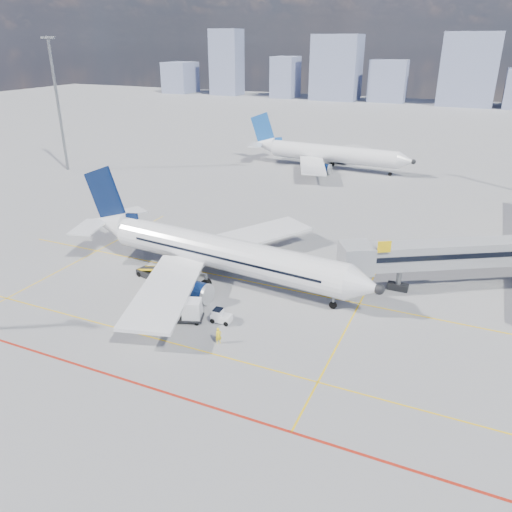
{
  "coord_description": "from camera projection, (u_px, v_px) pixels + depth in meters",
  "views": [
    {
      "loc": [
        22.7,
        -37.34,
        24.89
      ],
      "look_at": [
        3.04,
        6.45,
        4.0
      ],
      "focal_mm": 35.0,
      "sensor_mm": 36.0,
      "label": 1
    }
  ],
  "objects": [
    {
      "name": "distant_skyline",
      "position": [
        443.0,
        75.0,
        202.54
      ],
      "size": [
        248.81,
        15.74,
        29.48
      ],
      "color": "slate",
      "rests_on": "ground"
    },
    {
      "name": "belt_loader",
      "position": [
        154.0,
        274.0,
        56.18
      ],
      "size": [
        6.11,
        2.83,
        2.45
      ],
      "rotation": [
        0.0,
        0.0,
        -0.26
      ],
      "color": "black",
      "rests_on": "ground"
    },
    {
      "name": "floodlight_mast_nw",
      "position": [
        58.0,
        102.0,
        98.38
      ],
      "size": [
        3.2,
        0.61,
        25.45
      ],
      "color": "slate",
      "rests_on": "ground"
    },
    {
      "name": "apron_markings",
      "position": [
        175.0,
        329.0,
        46.63
      ],
      "size": [
        90.0,
        35.12,
        0.01
      ],
      "color": "yellow",
      "rests_on": "ground"
    },
    {
      "name": "second_aircraft",
      "position": [
        326.0,
        153.0,
        103.29
      ],
      "size": [
        35.9,
        31.26,
        10.65
      ],
      "rotation": [
        0.0,
        0.0,
        -0.06
      ],
      "color": "silver",
      "rests_on": "ground"
    },
    {
      "name": "ground",
      "position": [
        202.0,
        311.0,
        49.69
      ],
      "size": [
        420.0,
        420.0,
        0.0
      ],
      "primitive_type": "plane",
      "color": "#939396",
      "rests_on": "ground"
    },
    {
      "name": "cargo_dolly",
      "position": [
        182.0,
        310.0,
        47.6
      ],
      "size": [
        4.36,
        3.04,
        2.19
      ],
      "rotation": [
        0.0,
        0.0,
        0.35
      ],
      "color": "black",
      "rests_on": "ground"
    },
    {
      "name": "ramp_worker",
      "position": [
        219.0,
        336.0,
        44.17
      ],
      "size": [
        0.66,
        0.67,
        1.56
      ],
      "primitive_type": "imported",
      "rotation": [
        0.0,
        0.0,
        0.82
      ],
      "color": "yellow",
      "rests_on": "ground"
    },
    {
      "name": "jet_bridge",
      "position": [
        470.0,
        254.0,
        53.51
      ],
      "size": [
        23.55,
        15.78,
        6.3
      ],
      "color": "gray",
      "rests_on": "ground"
    },
    {
      "name": "baggage_tug",
      "position": [
        220.0,
        316.0,
        47.57
      ],
      "size": [
        1.98,
        1.23,
        1.35
      ],
      "rotation": [
        0.0,
        0.0,
        0.03
      ],
      "color": "silver",
      "rests_on": "ground"
    },
    {
      "name": "main_aircraft",
      "position": [
        213.0,
        251.0,
        55.49
      ],
      "size": [
        38.14,
        33.19,
        11.15
      ],
      "rotation": [
        0.0,
        0.0,
        -0.1
      ],
      "color": "silver",
      "rests_on": "ground"
    }
  ]
}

